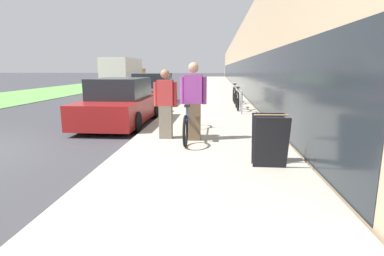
{
  "coord_description": "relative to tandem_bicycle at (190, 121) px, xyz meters",
  "views": [
    {
      "loc": [
        5.62,
        -5.52,
        1.79
      ],
      "look_at": [
        4.12,
        12.42,
        -1.81
      ],
      "focal_mm": 28.0,
      "sensor_mm": 36.0,
      "label": 1
    }
  ],
  "objects": [
    {
      "name": "bike_rack_hoop",
      "position": [
        1.56,
        4.03,
        0.14
      ],
      "size": [
        0.05,
        0.6,
        0.84
      ],
      "color": "gray",
      "rests_on": "sidewalk_slab"
    },
    {
      "name": "lawn_strip",
      "position": [
        -12.17,
        23.3,
        -0.5
      ],
      "size": [
        6.4,
        70.0,
        0.03
      ],
      "color": "#5B9347",
      "rests_on": "ground"
    },
    {
      "name": "sandwich_board_sign",
      "position": [
        1.56,
        -2.18,
        0.08
      ],
      "size": [
        0.56,
        0.56,
        0.9
      ],
      "color": "black",
      "rests_on": "sidewalk_slab"
    },
    {
      "name": "sidewalk_slab",
      "position": [
        0.45,
        19.3,
        -0.45
      ],
      "size": [
        3.62,
        70.0,
        0.14
      ],
      "color": "#A39E8E",
      "rests_on": "ground"
    },
    {
      "name": "storefront_facade",
      "position": [
        7.29,
        27.3,
        1.92
      ],
      "size": [
        10.01,
        70.0,
        4.88
      ],
      "color": "tan",
      "rests_on": "ground"
    },
    {
      "name": "parked_sedan_curbside",
      "position": [
        -2.44,
        2.18,
        0.16
      ],
      "size": [
        1.86,
        4.28,
        1.48
      ],
      "color": "maroon",
      "rests_on": "ground"
    },
    {
      "name": "cruiser_bike_middle",
      "position": [
        1.49,
        7.48,
        0.02
      ],
      "size": [
        0.52,
        1.74,
        0.95
      ],
      "color": "black",
      "rests_on": "sidewalk_slab"
    },
    {
      "name": "moving_truck",
      "position": [
        -7.16,
        17.84,
        0.81
      ],
      "size": [
        2.19,
        6.61,
        2.61
      ],
      "color": "orange",
      "rests_on": "ground"
    },
    {
      "name": "tandem_bicycle",
      "position": [
        0.0,
        0.0,
        0.0
      ],
      "size": [
        0.52,
        2.84,
        0.87
      ],
      "color": "black",
      "rests_on": "sidewalk_slab"
    },
    {
      "name": "person_bystander",
      "position": [
        -0.55,
        -0.26,
        0.44
      ],
      "size": [
        0.55,
        0.22,
        1.63
      ],
      "color": "#756B5B",
      "rests_on": "sidewalk_slab"
    },
    {
      "name": "vintage_roadster_curbside",
      "position": [
        -2.51,
        7.57,
        0.18
      ],
      "size": [
        1.91,
        4.45,
        1.55
      ],
      "color": "#4C5156",
      "rests_on": "ground"
    },
    {
      "name": "person_rider",
      "position": [
        0.11,
        -0.37,
        0.52
      ],
      "size": [
        0.61,
        0.24,
        1.79
      ],
      "color": "brown",
      "rests_on": "sidewalk_slab"
    },
    {
      "name": "cruiser_bike_nearest",
      "position": [
        1.48,
        5.12,
        0.02
      ],
      "size": [
        0.52,
        1.73,
        0.93
      ],
      "color": "black",
      "rests_on": "sidewalk_slab"
    }
  ]
}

